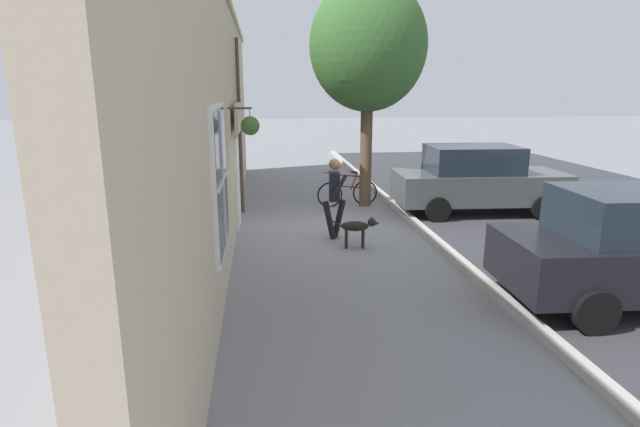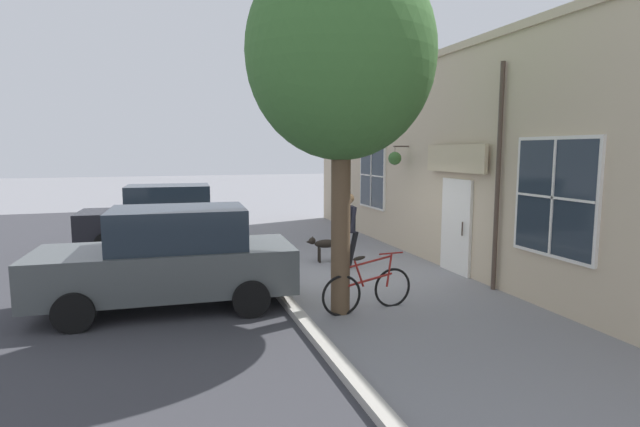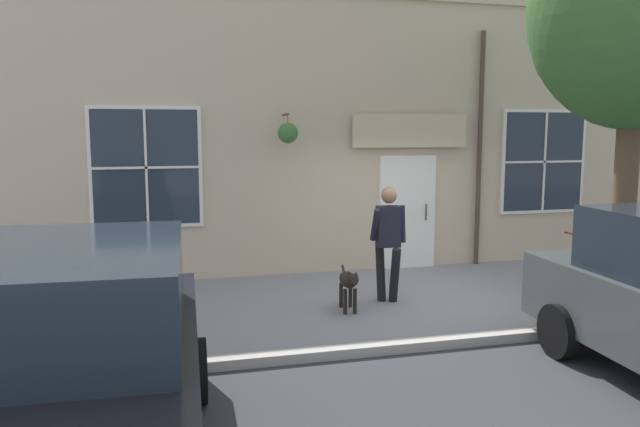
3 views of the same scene
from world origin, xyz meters
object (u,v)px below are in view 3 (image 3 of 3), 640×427
Objects in this scene: leaning_bicycle at (598,277)px; pedestrian_walking at (388,232)px; street_tree_by_curb at (632,9)px; parked_car_nearest_curb at (71,371)px; dog_on_leash at (349,282)px.

pedestrian_walking is at bearing -105.01° from leaning_bicycle.
pedestrian_walking is 1.01× the size of leaning_bicycle.
street_tree_by_curb is at bearing 66.90° from pedestrian_walking.
leaning_bicycle is 7.73m from parked_car_nearest_curb.
street_tree_by_curb is at bearing 76.42° from dog_on_leash.
parked_car_nearest_curb is (4.09, -3.94, -0.17)m from pedestrian_walking.
parked_car_nearest_curb is at bearing -40.83° from dog_on_leash.
pedestrian_walking is 0.29× the size of street_tree_by_curb.
pedestrian_walking is 3.22m from leaning_bicycle.
pedestrian_walking is 0.40× the size of parked_car_nearest_curb.
dog_on_leash is at bearing -96.71° from leaning_bicycle.
dog_on_leash is at bearing -103.58° from street_tree_by_curb.
dog_on_leash is at bearing 139.17° from parked_car_nearest_curb.
dog_on_leash is 0.16× the size of street_tree_by_curb.
parked_car_nearest_curb is (2.82, -6.91, -3.30)m from street_tree_by_curb.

